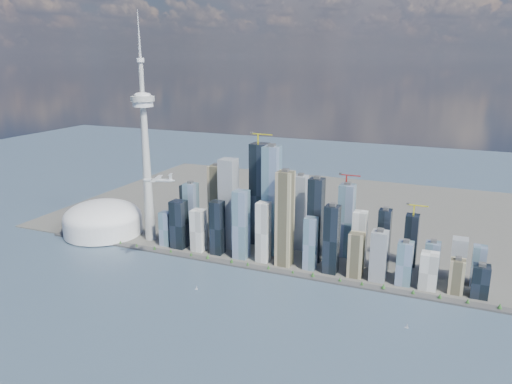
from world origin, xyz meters
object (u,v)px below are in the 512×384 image
at_px(needle_tower, 146,148).
at_px(airplane, 158,180).
at_px(sailboat_east, 407,327).
at_px(dome_stadium, 103,220).
at_px(sailboat_west, 197,288).

bearing_deg(needle_tower, airplane, -49.42).
relative_size(airplane, sailboat_east, 6.97).
height_order(needle_tower, sailboat_east, needle_tower).
bearing_deg(needle_tower, dome_stadium, -175.91).
xyz_separation_m(airplane, sailboat_west, (89.34, -18.21, -211.14)).
height_order(needle_tower, sailboat_west, needle_tower).
distance_m(sailboat_west, sailboat_east, 406.05).
bearing_deg(dome_stadium, sailboat_east, -12.75).
distance_m(needle_tower, dome_stadium, 241.40).
relative_size(needle_tower, dome_stadium, 2.75).
bearing_deg(dome_stadium, sailboat_west, -26.31).
bearing_deg(dome_stadium, needle_tower, 4.09).
bearing_deg(sailboat_west, dome_stadium, 155.30).
height_order(needle_tower, airplane, needle_tower).
relative_size(dome_stadium, airplane, 3.05).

